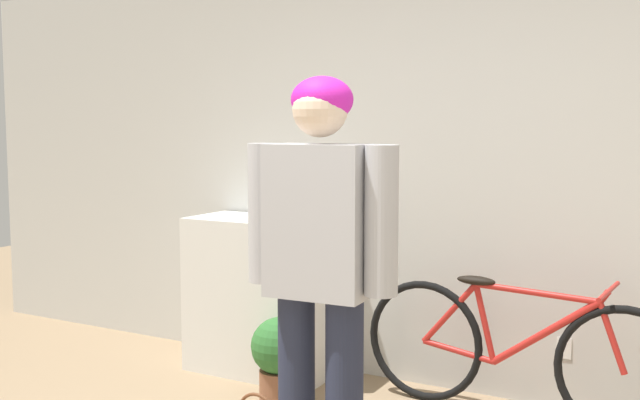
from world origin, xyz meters
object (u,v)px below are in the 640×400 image
object	(u,v)px
bicycle	(517,352)
potted_plant	(280,354)
banana	(279,217)
person	(320,251)

from	to	relation	value
bicycle	potted_plant	distance (m)	1.33
banana	bicycle	bearing A→B (deg)	0.16
bicycle	banana	size ratio (longest dim) A/B	4.92
bicycle	potted_plant	xyz separation A→B (m)	(-1.27, -0.37, -0.10)
person	banana	bearing A→B (deg)	125.23
person	potted_plant	distance (m)	1.34
person	bicycle	distance (m)	1.48
person	banana	distance (m)	1.51
banana	potted_plant	distance (m)	0.86
person	bicycle	world-z (taller)	person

